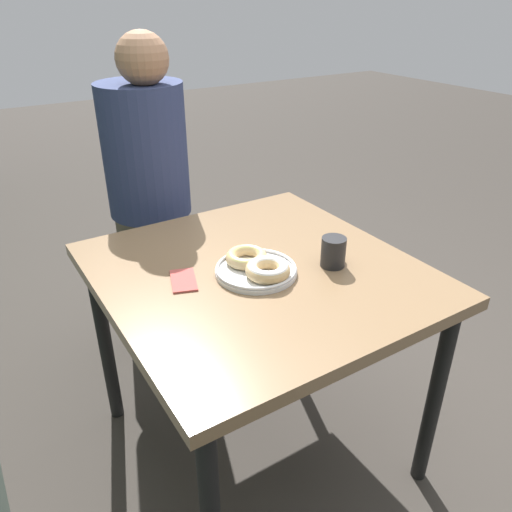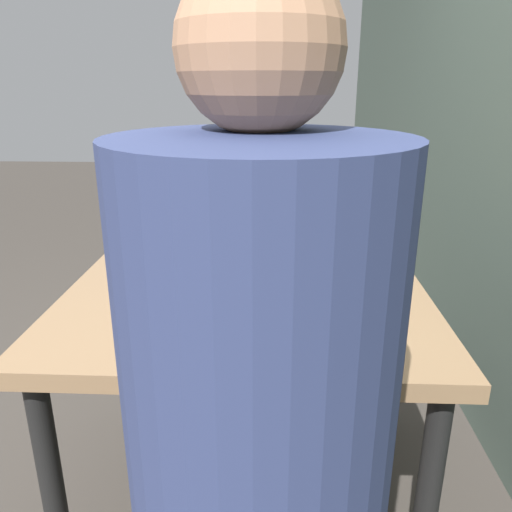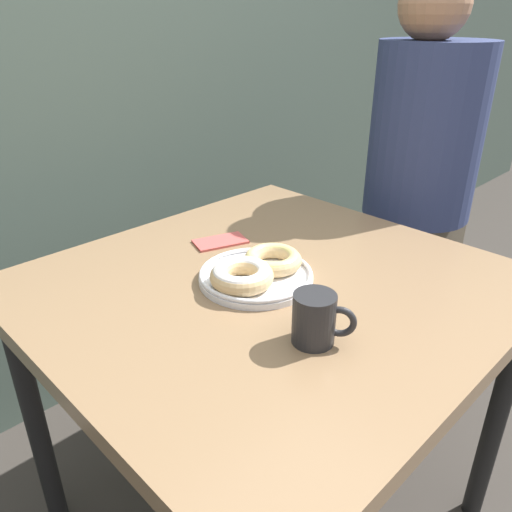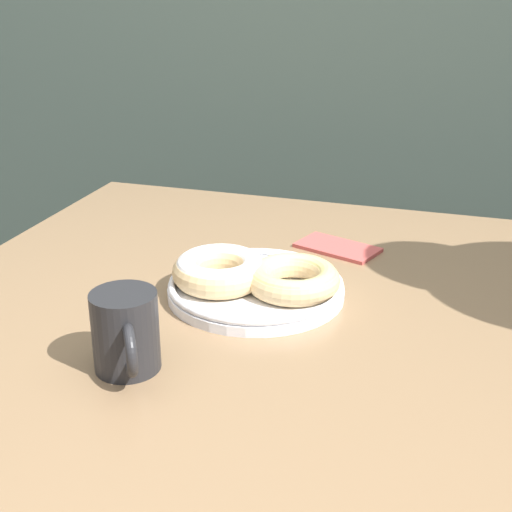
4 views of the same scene
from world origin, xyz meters
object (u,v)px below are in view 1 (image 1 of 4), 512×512
person_figure (148,198)px  napkin (183,280)px  dining_table (258,291)px  coffee_mug (334,251)px  donut_plate (257,266)px

person_figure → napkin: 0.72m
dining_table → coffee_mug: 0.27m
coffee_mug → napkin: size_ratio=0.71×
donut_plate → person_figure: bearing=3.2°
donut_plate → coffee_mug: bearing=-109.3°
napkin → dining_table: bearing=-103.1°
donut_plate → person_figure: person_figure is taller
coffee_mug → dining_table: bearing=63.4°
person_figure → dining_table: bearing=-175.3°
coffee_mug → person_figure: (0.86, 0.27, -0.06)m
dining_table → person_figure: bearing=4.7°
dining_table → donut_plate: 0.11m
coffee_mug → person_figure: person_figure is taller
person_figure → napkin: size_ratio=9.55×
donut_plate → napkin: bearing=69.5°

